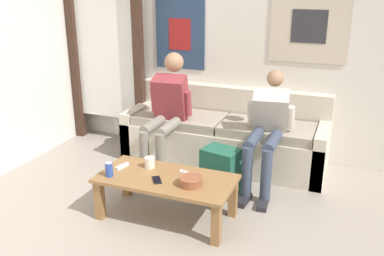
{
  "coord_description": "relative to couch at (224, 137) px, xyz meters",
  "views": [
    {
      "loc": [
        1.23,
        -2.28,
        1.98
      ],
      "look_at": [
        -0.11,
        1.15,
        0.68
      ],
      "focal_mm": 40.0,
      "sensor_mm": 36.0,
      "label": 1
    }
  ],
  "objects": [
    {
      "name": "door_frame",
      "position": [
        -1.57,
        0.15,
        0.91
      ],
      "size": [
        1.0,
        0.1,
        2.15
      ],
      "color": "#382319",
      "rests_on": "ground_plane"
    },
    {
      "name": "person_seated_teen",
      "position": [
        0.54,
        -0.38,
        0.32
      ],
      "size": [
        0.47,
        0.92,
        1.12
      ],
      "color": "#384256",
      "rests_on": "ground_plane"
    },
    {
      "name": "person_seated_adult",
      "position": [
        -0.53,
        -0.37,
        0.39
      ],
      "size": [
        0.47,
        0.86,
        1.23
      ],
      "color": "gray",
      "rests_on": "ground_plane"
    },
    {
      "name": "cell_phone",
      "position": [
        -0.15,
        -1.4,
        0.1
      ],
      "size": [
        0.13,
        0.15,
        0.01
      ],
      "color": "black",
      "rests_on": "coffee_table"
    },
    {
      "name": "backpack",
      "position": [
        0.19,
        -0.72,
        -0.08
      ],
      "size": [
        0.38,
        0.34,
        0.45
      ],
      "color": "#1E5642",
      "rests_on": "ground_plane"
    },
    {
      "name": "coffee_table",
      "position": [
        -0.11,
        -1.32,
        0.03
      ],
      "size": [
        1.16,
        0.57,
        0.38
      ],
      "color": "olive",
      "rests_on": "ground_plane"
    },
    {
      "name": "drink_can_blue",
      "position": [
        -0.56,
        -1.47,
        0.15
      ],
      "size": [
        0.07,
        0.07,
        0.12
      ],
      "color": "#28479E",
      "rests_on": "coffee_table"
    },
    {
      "name": "couch",
      "position": [
        0.0,
        0.0,
        0.0
      ],
      "size": [
        2.22,
        0.73,
        0.81
      ],
      "color": "beige",
      "rests_on": "ground_plane"
    },
    {
      "name": "wall_back",
      "position": [
        0.06,
        0.37,
        0.98
      ],
      "size": [
        10.0,
        0.07,
        2.55
      ],
      "color": "silver",
      "rests_on": "ground_plane"
    },
    {
      "name": "pillar_candle",
      "position": [
        -0.32,
        -1.19,
        0.14
      ],
      "size": [
        0.09,
        0.09,
        0.11
      ],
      "color": "silver",
      "rests_on": "coffee_table"
    },
    {
      "name": "game_controller_near_left",
      "position": [
        -0.55,
        -1.28,
        0.1
      ],
      "size": [
        0.07,
        0.15,
        0.03
      ],
      "color": "white",
      "rests_on": "coffee_table"
    },
    {
      "name": "ceramic_bowl",
      "position": [
        0.14,
        -1.38,
        0.13
      ],
      "size": [
        0.2,
        0.2,
        0.07
      ],
      "color": "brown",
      "rests_on": "coffee_table"
    },
    {
      "name": "game_controller_near_right",
      "position": [
        0.04,
        -1.21,
        0.1
      ],
      "size": [
        0.15,
        0.08,
        0.03
      ],
      "color": "white",
      "rests_on": "coffee_table"
    }
  ]
}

